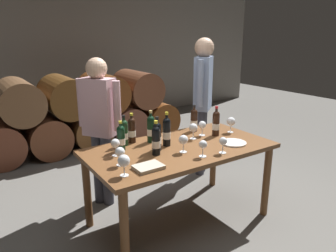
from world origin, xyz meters
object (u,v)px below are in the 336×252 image
Objects in this scene: wine_glass_2 at (120,153)px; wine_glass_1 at (193,128)px; wine_bottle_3 at (156,140)px; wine_bottle_6 at (194,120)px; tasting_notebook at (148,167)px; wine_bottle_1 at (216,123)px; wine_bottle_2 at (151,129)px; wine_glass_3 at (183,140)px; taster_seated_left at (100,120)px; wine_bottle_0 at (121,138)px; dining_table at (180,156)px; wine_glass_0 at (124,161)px; wine_bottle_5 at (132,130)px; sommelier_presenting at (203,94)px; wine_bottle_4 at (124,132)px; wine_glass_7 at (223,142)px; wine_bottle_7 at (167,131)px; wine_glass_8 at (115,144)px; wine_bottle_8 at (157,136)px; serving_plate at (234,143)px; wine_glass_4 at (231,122)px; wine_glass_6 at (202,125)px; wine_glass_5 at (203,145)px.

wine_glass_1 is at bearing 12.85° from wine_glass_2.
wine_bottle_6 is (0.69, 0.36, -0.01)m from wine_bottle_3.
tasting_notebook is (-0.73, -0.38, -0.10)m from wine_glass_1.
wine_bottle_1 is 2.01× the size of wine_glass_2.
wine_bottle_2 reaches higher than wine_glass_3.
wine_bottle_0 is at bearing -90.90° from taster_seated_left.
dining_table is 10.38× the size of wine_glass_0.
wine_bottle_2 is (-0.15, 0.27, 0.22)m from dining_table.
wine_bottle_3 is 0.40m from wine_bottle_5.
wine_bottle_1 is 0.18× the size of sommelier_presenting.
taster_seated_left is (-0.17, 0.37, 0.04)m from wine_bottle_5.
wine_bottle_1 reaches higher than wine_bottle_4.
wine_glass_7 is (-0.28, -0.41, -0.03)m from wine_bottle_1.
wine_bottle_7 is at bearing 124.91° from wine_glass_7.
wine_bottle_0 is at bearing 43.43° from wine_glass_8.
serving_plate is at bearing -19.33° from wine_bottle_8.
wine_glass_8 is at bearing 177.56° from wine_glass_4.
wine_glass_8 is (-0.53, 0.25, -0.00)m from wine_glass_3.
wine_glass_4 is at bearing -15.89° from wine_bottle_5.
wine_glass_2 and wine_glass_6 have the same top height.
wine_bottle_3 reaches higher than wine_glass_2.
wine_glass_0 is 1.89m from sommelier_presenting.
wine_bottle_6 is at bearing 5.11° from wine_bottle_2.
wine_glass_0 is at bearing -121.78° from wine_bottle_5.
wine_bottle_4 reaches higher than serving_plate.
wine_glass_4 is 1.35m from taster_seated_left.
taster_seated_left reaches higher than wine_bottle_8.
wine_glass_1 is at bearing -18.16° from wine_bottle_4.
wine_bottle_4 is 0.81m from wine_bottle_6.
wine_glass_3 is 0.95× the size of wine_glass_4.
dining_table is at bearing -139.52° from sommelier_presenting.
wine_glass_6 is (0.87, -0.06, -0.01)m from wine_bottle_0.
wine_glass_3 is (0.43, -0.34, -0.01)m from wine_bottle_0.
taster_seated_left reaches higher than wine_bottle_1.
wine_bottle_5 reaches higher than wine_glass_6.
wine_glass_4 reaches higher than dining_table.
wine_bottle_6 is 0.98m from taster_seated_left.
dining_table is at bearing 156.68° from serving_plate.
wine_bottle_3 is 1.91× the size of wine_glass_1.
wine_bottle_4 is at bearing -161.62° from sommelier_presenting.
serving_plate is (1.17, 0.07, -0.11)m from wine_glass_0.
wine_bottle_7 is at bearing 104.28° from wine_glass_5.
wine_bottle_7 is 2.21× the size of wine_glass_7.
wine_bottle_7 is (0.07, -0.17, 0.00)m from wine_bottle_2.
wine_bottle_1 is at bearing 55.43° from wine_glass_7.
wine_glass_5 is at bearing -75.72° from wine_bottle_7.
wine_bottle_6 is at bearing 50.51° from wine_glass_1.
wine_bottle_2 is 0.56m from taster_seated_left.
wine_glass_2 is (-0.42, -0.13, -0.03)m from wine_bottle_8.
wine_bottle_8 is 2.03× the size of wine_glass_2.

